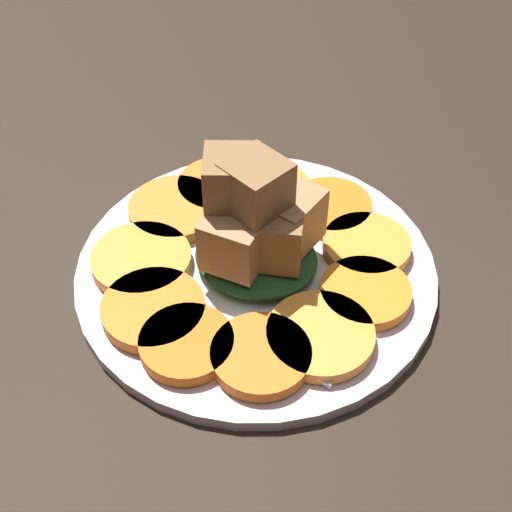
# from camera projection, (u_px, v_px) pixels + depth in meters

# --- Properties ---
(table_slab) EXTENTS (1.20, 1.20, 0.02)m
(table_slab) POSITION_uv_depth(u_px,v_px,m) (256.00, 284.00, 0.56)
(table_slab) COLOR black
(table_slab) RESTS_ON ground
(plate) EXTENTS (0.27, 0.27, 0.01)m
(plate) POSITION_uv_depth(u_px,v_px,m) (256.00, 270.00, 0.55)
(plate) COLOR silver
(plate) RESTS_ON table_slab
(carrot_slice_0) EXTENTS (0.07, 0.07, 0.01)m
(carrot_slice_0) POSITION_uv_depth(u_px,v_px,m) (187.00, 343.00, 0.48)
(carrot_slice_0) COLOR #D45E12
(carrot_slice_0) RESTS_ON plate
(carrot_slice_1) EXTENTS (0.07, 0.07, 0.01)m
(carrot_slice_1) POSITION_uv_depth(u_px,v_px,m) (261.00, 356.00, 0.48)
(carrot_slice_1) COLOR orange
(carrot_slice_1) RESTS_ON plate
(carrot_slice_2) EXTENTS (0.07, 0.07, 0.01)m
(carrot_slice_2) POSITION_uv_depth(u_px,v_px,m) (320.00, 335.00, 0.49)
(carrot_slice_2) COLOR orange
(carrot_slice_2) RESTS_ON plate
(carrot_slice_3) EXTENTS (0.07, 0.07, 0.01)m
(carrot_slice_3) POSITION_uv_depth(u_px,v_px,m) (365.00, 293.00, 0.51)
(carrot_slice_3) COLOR orange
(carrot_slice_3) RESTS_ON plate
(carrot_slice_4) EXTENTS (0.07, 0.07, 0.01)m
(carrot_slice_4) POSITION_uv_depth(u_px,v_px,m) (366.00, 246.00, 0.55)
(carrot_slice_4) COLOR orange
(carrot_slice_4) RESTS_ON plate
(carrot_slice_5) EXTENTS (0.07, 0.07, 0.01)m
(carrot_slice_5) POSITION_uv_depth(u_px,v_px,m) (331.00, 207.00, 0.58)
(carrot_slice_5) COLOR orange
(carrot_slice_5) RESTS_ON plate
(carrot_slice_6) EXTENTS (0.07, 0.07, 0.01)m
(carrot_slice_6) POSITION_uv_depth(u_px,v_px,m) (270.00, 191.00, 0.59)
(carrot_slice_6) COLOR orange
(carrot_slice_6) RESTS_ON plate
(carrot_slice_7) EXTENTS (0.07, 0.07, 0.01)m
(carrot_slice_7) POSITION_uv_depth(u_px,v_px,m) (219.00, 186.00, 0.60)
(carrot_slice_7) COLOR orange
(carrot_slice_7) RESTS_ON plate
(carrot_slice_8) EXTENTS (0.08, 0.08, 0.01)m
(carrot_slice_8) POSITION_uv_depth(u_px,v_px,m) (175.00, 209.00, 0.58)
(carrot_slice_8) COLOR orange
(carrot_slice_8) RESTS_ON plate
(carrot_slice_9) EXTENTS (0.08, 0.08, 0.01)m
(carrot_slice_9) POSITION_uv_depth(u_px,v_px,m) (141.00, 260.00, 0.54)
(carrot_slice_9) COLOR orange
(carrot_slice_9) RESTS_ON plate
(carrot_slice_10) EXTENTS (0.07, 0.07, 0.01)m
(carrot_slice_10) POSITION_uv_depth(u_px,v_px,m) (153.00, 309.00, 0.50)
(carrot_slice_10) COLOR orange
(carrot_slice_10) RESTS_ON plate
(center_pile) EXTENTS (0.09, 0.09, 0.10)m
(center_pile) POSITION_uv_depth(u_px,v_px,m) (258.00, 226.00, 0.51)
(center_pile) COLOR #235128
(center_pile) RESTS_ON plate
(fork) EXTENTS (0.19, 0.03, 0.00)m
(fork) POSITION_uv_depth(u_px,v_px,m) (211.00, 319.00, 0.50)
(fork) COLOR silver
(fork) RESTS_ON plate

